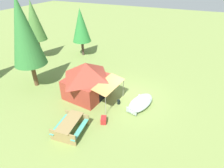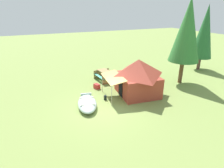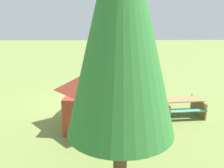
# 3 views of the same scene
# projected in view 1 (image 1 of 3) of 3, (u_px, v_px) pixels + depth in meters

# --- Properties ---
(ground_plane) EXTENTS (80.00, 80.00, 0.00)m
(ground_plane) POSITION_uv_depth(u_px,v_px,m) (130.00, 98.00, 13.40)
(ground_plane) COLOR olive
(beached_rowboat) EXTENTS (2.71, 1.73, 0.47)m
(beached_rowboat) POSITION_uv_depth(u_px,v_px,m) (140.00, 103.00, 12.48)
(beached_rowboat) COLOR #A6BCB3
(beached_rowboat) RESTS_ON ground_plane
(canvas_cabin_tent) EXTENTS (3.33, 4.11, 2.62)m
(canvas_cabin_tent) POSITION_uv_depth(u_px,v_px,m) (87.00, 79.00, 12.99)
(canvas_cabin_tent) COLOR #9D382A
(canvas_cabin_tent) RESTS_ON ground_plane
(picnic_table) EXTENTS (2.00, 1.71, 0.80)m
(picnic_table) POSITION_uv_depth(u_px,v_px,m) (70.00, 125.00, 10.28)
(picnic_table) COLOR olive
(picnic_table) RESTS_ON ground_plane
(cooler_box) EXTENTS (0.57, 0.48, 0.37)m
(cooler_box) POSITION_uv_depth(u_px,v_px,m) (104.00, 120.00, 11.11)
(cooler_box) COLOR #B32726
(cooler_box) RESTS_ON ground_plane
(fuel_can) EXTENTS (0.27, 0.27, 0.31)m
(fuel_can) POSITION_uv_depth(u_px,v_px,m) (119.00, 102.00, 12.69)
(fuel_can) COLOR black
(fuel_can) RESTS_ON ground_plane
(pine_tree_back_left) EXTENTS (1.93, 1.93, 5.73)m
(pine_tree_back_left) POSITION_uv_depth(u_px,v_px,m) (34.00, 21.00, 17.70)
(pine_tree_back_left) COLOR brown
(pine_tree_back_left) RESTS_ON ground_plane
(pine_tree_far_center) EXTENTS (1.91, 1.91, 4.87)m
(pine_tree_far_center) POSITION_uv_depth(u_px,v_px,m) (81.00, 25.00, 18.68)
(pine_tree_far_center) COLOR #46362E
(pine_tree_far_center) RESTS_ON ground_plane
(pine_tree_side) EXTENTS (2.39, 2.39, 6.72)m
(pine_tree_side) POSITION_uv_depth(u_px,v_px,m) (24.00, 32.00, 12.68)
(pine_tree_side) COLOR brown
(pine_tree_side) RESTS_ON ground_plane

